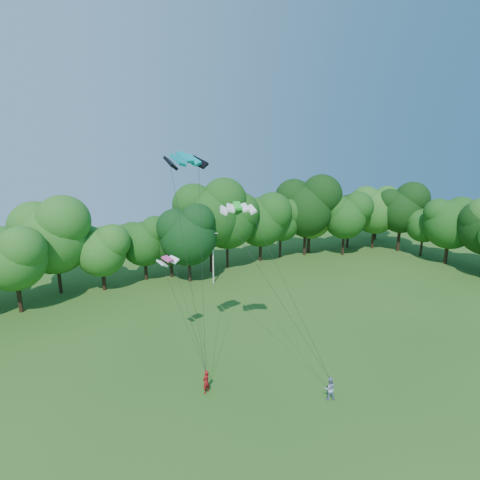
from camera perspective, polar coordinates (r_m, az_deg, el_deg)
ground at (r=26.52m, az=16.79°, el=-30.07°), size 160.00×160.00×0.00m
utility_pole at (r=51.08m, az=-4.13°, el=-2.63°), size 1.44×0.22×7.20m
kite_flyer_left at (r=30.46m, az=-5.20°, el=-20.70°), size 0.79×0.67×1.84m
kite_flyer_right at (r=30.45m, az=13.47°, el=-21.12°), size 1.07×0.97×1.80m
kite_teal at (r=27.13m, az=-8.41°, el=12.37°), size 3.36×2.19×0.79m
kite_green at (r=29.79m, az=-0.39°, el=5.25°), size 3.05×2.07×0.54m
kite_pink at (r=32.60m, az=-10.99°, el=-2.85°), size 2.13×1.64×0.41m
tree_back_center at (r=51.15m, az=-7.92°, el=1.82°), size 8.42×8.42×12.24m
tree_back_east at (r=66.61m, az=10.66°, el=4.77°), size 8.76×8.76×12.74m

